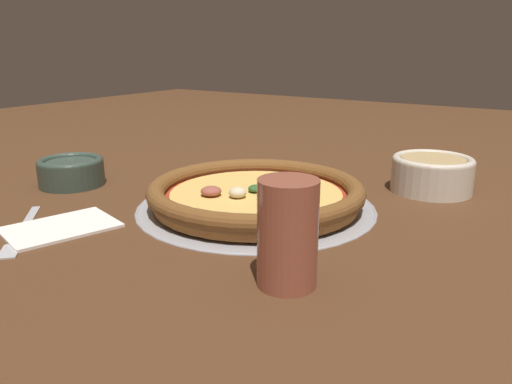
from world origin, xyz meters
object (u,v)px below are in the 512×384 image
bowl_far (71,171)px  fork (21,232)px  pizza (256,193)px  drinking_cup (288,234)px  napkin (60,226)px  bowl_near (432,172)px  pizza_tray (256,206)px

bowl_far → fork: bearing=-143.4°
pizza → bowl_far: 0.35m
drinking_cup → napkin: (-0.03, 0.34, -0.05)m
bowl_near → bowl_far: 0.63m
bowl_far → drinking_cup: (-0.12, -0.51, 0.03)m
napkin → bowl_near: bearing=-39.1°
napkin → fork: size_ratio=1.06×
bowl_far → fork: size_ratio=0.73×
bowl_far → pizza_tray: bearing=-78.1°
napkin → fork: napkin is taller
napkin → pizza: bearing=-37.9°
pizza → drinking_cup: bearing=-139.6°
pizza → drinking_cup: 0.26m
pizza → drinking_cup: (-0.20, -0.17, 0.03)m
pizza → bowl_near: 0.31m
fork → pizza_tray: bearing=95.9°
bowl_far → napkin: bearing=-131.3°
fork → pizza: bearing=95.8°
pizza → fork: 0.34m
pizza → bowl_far: (-0.07, 0.35, 0.00)m
bowl_near → fork: 0.65m
bowl_near → drinking_cup: drinking_cup is taller
bowl_near → napkin: size_ratio=0.82×
pizza → bowl_near: bowl_near is taller
pizza_tray → bowl_far: size_ratio=3.23×
pizza_tray → drinking_cup: 0.26m
fork → bowl_far: bearing=170.3°
pizza → fork: (-0.26, 0.21, -0.02)m
pizza → bowl_near: size_ratio=2.46×
pizza_tray → bowl_near: bearing=-40.2°
drinking_cup → fork: size_ratio=0.74×
pizza_tray → bowl_far: bearing=101.9°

